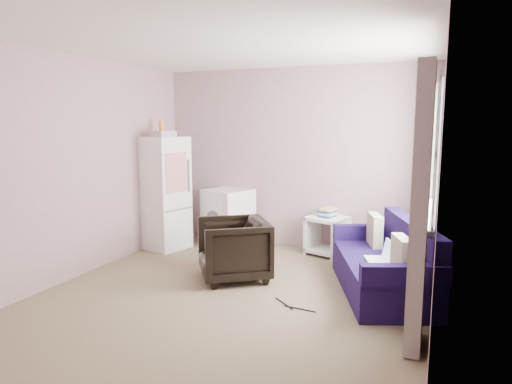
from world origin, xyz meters
TOP-DOWN VIEW (x-y plane):
  - room at (0.02, 0.01)m, footprint 3.84×4.24m
  - armchair at (-0.20, 0.54)m, footprint 0.98×1.00m
  - fridge at (-1.63, 1.36)m, footprint 0.66×0.66m
  - washing_machine at (-0.89, 1.85)m, footprint 0.73×0.73m
  - side_table at (0.56, 1.89)m, footprint 0.59×0.59m
  - sofa at (1.45, 0.76)m, footprint 1.31×1.85m
  - window_dressing at (1.78, 0.70)m, footprint 0.17×2.62m
  - floor_cables at (0.66, 0.02)m, footprint 0.47×0.22m

SIDE VIEW (x-z plane):
  - floor_cables at x=0.66m, z-range 0.00..0.01m
  - sofa at x=1.45m, z-range -0.10..0.65m
  - side_table at x=0.56m, z-range -0.02..0.62m
  - armchair at x=-0.20m, z-range 0.00..0.76m
  - washing_machine at x=-0.89m, z-range 0.02..0.83m
  - fridge at x=-1.63m, z-range -0.10..1.68m
  - window_dressing at x=1.78m, z-range 0.02..2.20m
  - room at x=0.02m, z-range -0.02..2.52m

